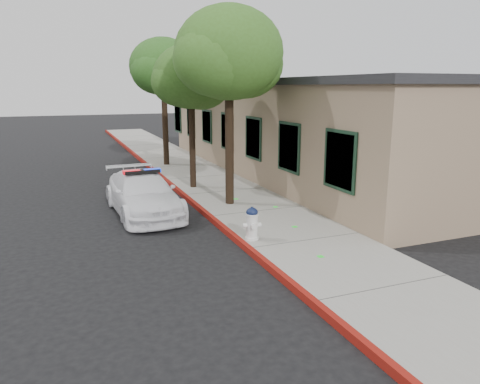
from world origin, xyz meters
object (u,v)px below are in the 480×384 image
police_car (143,194)px  fire_hydrant (252,223)px  street_tree_mid (191,80)px  street_tree_far (164,70)px  street_tree_near (229,58)px  clapboard_building (306,127)px

police_car → fire_hydrant: 4.43m
street_tree_mid → fire_hydrant: bearing=-93.3°
fire_hydrant → street_tree_far: size_ratio=0.14×
street_tree_near → street_tree_mid: 3.06m
clapboard_building → fire_hydrant: size_ratio=24.65×
clapboard_building → street_tree_mid: size_ratio=3.91×
street_tree_mid → street_tree_far: (0.25, 5.51, 0.55)m
clapboard_building → street_tree_near: street_tree_near is taller
street_tree_far → police_car: bearing=-108.0°
clapboard_building → fire_hydrant: bearing=-127.0°
street_tree_near → street_tree_far: (-0.15, 8.48, -0.09)m
police_car → street_tree_far: size_ratio=0.75×
fire_hydrant → street_tree_far: street_tree_far is taller
street_tree_far → street_tree_mid: bearing=-92.6°
street_tree_mid → police_car: bearing=-131.9°
fire_hydrant → clapboard_building: bearing=61.2°
clapboard_building → police_car: (-8.38, -4.50, -1.47)m
fire_hydrant → street_tree_near: 5.65m
clapboard_building → fire_hydrant: clapboard_building is taller
street_tree_far → clapboard_building: bearing=-32.9°
fire_hydrant → street_tree_mid: (0.38, 6.62, 3.61)m
police_car → fire_hydrant: police_car is taller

